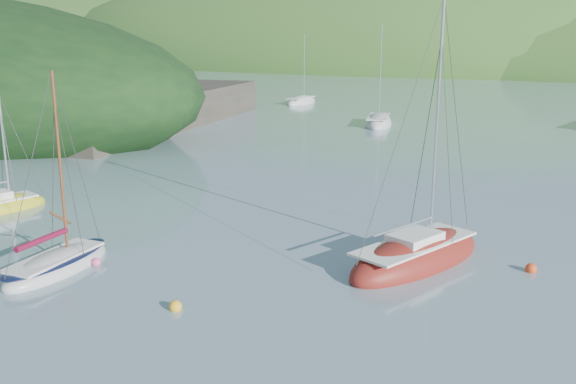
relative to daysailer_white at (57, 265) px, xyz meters
The scene contains 7 objects.
ground 5.45m from the daysailer_white, ahead, with size 700.00×700.00×0.00m, color #7594A2.
shoreline_hills 171.69m from the daysailer_white, 91.43° to the left, with size 690.00×135.00×56.00m.
daysailer_white is the anchor object (origin of this frame).
sloop_red 14.99m from the daysailer_white, 31.35° to the left, with size 5.18×8.45×11.82m.
distant_sloop_a 45.68m from the daysailer_white, 94.01° to the left, with size 4.82×8.19×11.04m.
distant_sloop_c 62.66m from the daysailer_white, 108.08° to the left, with size 2.54×6.94×9.86m.
mooring_buoys 10.33m from the daysailer_white, 20.06° to the left, with size 16.64×10.35×0.47m.
Camera 1 is at (14.85, -16.53, 9.61)m, focal length 40.00 mm.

